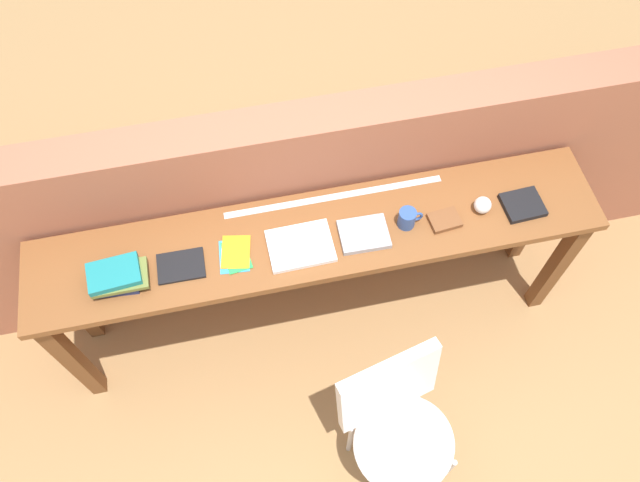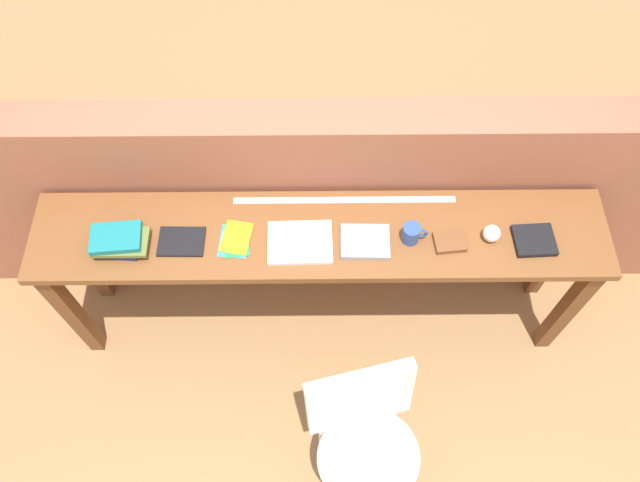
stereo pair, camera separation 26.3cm
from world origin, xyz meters
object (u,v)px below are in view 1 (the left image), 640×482
(book_stack_leftmost, at_px, (117,276))
(sports_ball_small, at_px, (483,205))
(chair_white_moulded, at_px, (398,424))
(leather_journal_brown, at_px, (444,220))
(book_repair_rightmost, at_px, (523,205))
(magazine_cycling, at_px, (181,266))
(mug, at_px, (408,218))
(pamphlet_pile_colourful, at_px, (235,254))
(book_open_centre, at_px, (300,246))

(book_stack_leftmost, distance_m, sports_ball_small, 1.57)
(chair_white_moulded, distance_m, leather_journal_brown, 0.89)
(leather_journal_brown, height_order, book_repair_rightmost, book_repair_rightmost)
(magazine_cycling, bearing_deg, chair_white_moulded, -42.86)
(book_stack_leftmost, bearing_deg, mug, 1.10)
(book_stack_leftmost, xyz_separation_m, pamphlet_pile_colourful, (0.48, 0.02, -0.04))
(chair_white_moulded, xyz_separation_m, sports_ball_small, (0.54, 0.75, 0.39))
(book_stack_leftmost, bearing_deg, book_open_centre, 0.26)
(chair_white_moulded, height_order, sports_ball_small, sports_ball_small)
(mug, bearing_deg, magazine_cycling, -179.48)
(book_stack_leftmost, relative_size, book_open_centre, 0.88)
(chair_white_moulded, xyz_separation_m, magazine_cycling, (-0.77, 0.74, 0.36))
(pamphlet_pile_colourful, height_order, leather_journal_brown, leather_journal_brown)
(pamphlet_pile_colourful, bearing_deg, book_stack_leftmost, -177.18)
(mug, xyz_separation_m, book_repair_rightmost, (0.52, -0.02, -0.03))
(pamphlet_pile_colourful, relative_size, book_open_centre, 0.70)
(chair_white_moulded, height_order, mug, mug)
(pamphlet_pile_colourful, height_order, book_repair_rightmost, book_repair_rightmost)
(magazine_cycling, xyz_separation_m, mug, (0.98, 0.01, 0.04))
(chair_white_moulded, xyz_separation_m, book_stack_leftmost, (-1.03, 0.72, 0.40))
(pamphlet_pile_colourful, distance_m, book_open_centre, 0.28)
(book_open_centre, relative_size, sports_ball_small, 3.60)
(magazine_cycling, bearing_deg, book_open_centre, -0.42)
(leather_journal_brown, bearing_deg, sports_ball_small, 2.67)
(mug, bearing_deg, book_repair_rightmost, -2.08)
(book_open_centre, bearing_deg, book_stack_leftmost, 179.19)
(mug, height_order, book_repair_rightmost, mug)
(chair_white_moulded, relative_size, book_repair_rightmost, 5.21)
(magazine_cycling, height_order, leather_journal_brown, leather_journal_brown)
(book_open_centre, bearing_deg, leather_journal_brown, -1.38)
(sports_ball_small, bearing_deg, book_stack_leftmost, -179.06)
(chair_white_moulded, height_order, leather_journal_brown, leather_journal_brown)
(book_open_centre, bearing_deg, chair_white_moulded, -70.87)
(pamphlet_pile_colourful, xyz_separation_m, mug, (0.75, -0.00, 0.04))
(pamphlet_pile_colourful, relative_size, mug, 1.73)
(leather_journal_brown, bearing_deg, chair_white_moulded, -122.53)
(book_stack_leftmost, distance_m, book_repair_rightmost, 1.76)
(book_repair_rightmost, bearing_deg, pamphlet_pile_colourful, 176.34)
(book_stack_leftmost, xyz_separation_m, sports_ball_small, (1.57, 0.03, -0.00))
(book_stack_leftmost, distance_m, magazine_cycling, 0.26)
(chair_white_moulded, height_order, magazine_cycling, magazine_cycling)
(pamphlet_pile_colourful, relative_size, sports_ball_small, 2.51)
(magazine_cycling, bearing_deg, book_stack_leftmost, -175.87)
(book_repair_rightmost, bearing_deg, leather_journal_brown, 177.93)
(book_stack_leftmost, height_order, book_open_centre, book_stack_leftmost)
(pamphlet_pile_colourful, relative_size, leather_journal_brown, 1.46)
(book_open_centre, distance_m, sports_ball_small, 0.81)
(book_open_centre, xyz_separation_m, book_repair_rightmost, (1.00, 0.00, 0.00))
(magazine_cycling, bearing_deg, mug, 1.37)
(leather_journal_brown, bearing_deg, magazine_cycling, 173.68)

